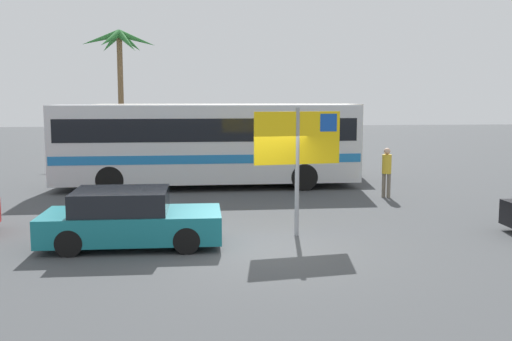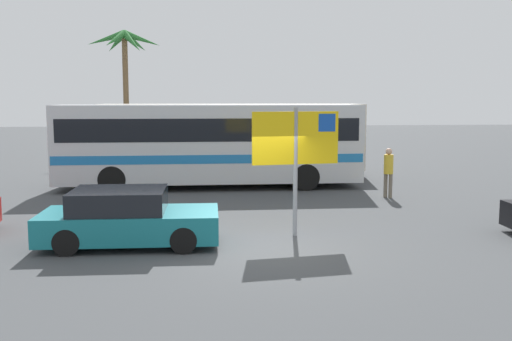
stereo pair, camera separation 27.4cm
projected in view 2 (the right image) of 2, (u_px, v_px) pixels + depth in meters
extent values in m
plane|color=#424447|center=(260.00, 248.00, 13.38)|extent=(120.00, 120.00, 0.00)
cube|color=silver|center=(210.00, 143.00, 22.28)|extent=(11.45, 2.48, 2.90)
cube|color=black|center=(210.00, 128.00, 22.21)|extent=(11.00, 2.51, 0.84)
cube|color=#1E70B7|center=(210.00, 156.00, 22.34)|extent=(11.34, 2.51, 0.32)
cylinder|color=black|center=(296.00, 170.00, 23.87)|extent=(1.00, 0.28, 1.00)
cylinder|color=black|center=(306.00, 177.00, 21.67)|extent=(1.00, 0.28, 1.00)
cylinder|color=black|center=(120.00, 172.00, 23.20)|extent=(1.00, 0.28, 1.00)
cylinder|color=black|center=(112.00, 180.00, 20.99)|extent=(1.00, 0.28, 1.00)
cube|color=silver|center=(232.00, 137.00, 25.84)|extent=(11.45, 2.48, 2.90)
cube|color=black|center=(232.00, 124.00, 25.77)|extent=(11.00, 2.51, 0.84)
cube|color=orange|center=(232.00, 148.00, 25.90)|extent=(11.34, 2.51, 0.32)
cylinder|color=black|center=(306.00, 161.00, 27.43)|extent=(1.00, 0.28, 1.00)
cylinder|color=black|center=(316.00, 166.00, 25.22)|extent=(1.00, 0.28, 1.00)
cylinder|color=black|center=(154.00, 162.00, 26.75)|extent=(1.00, 0.28, 1.00)
cylinder|color=black|center=(150.00, 168.00, 24.55)|extent=(1.00, 0.28, 1.00)
cylinder|color=gray|center=(295.00, 172.00, 14.39)|extent=(0.11, 0.11, 3.20)
cube|color=yellow|center=(296.00, 138.00, 14.28)|extent=(2.19, 0.36, 1.30)
cube|color=#1447A8|center=(327.00, 123.00, 14.42)|extent=(0.45, 0.13, 0.44)
cube|color=#19757F|center=(130.00, 225.00, 13.57)|extent=(4.12, 1.94, 0.64)
cube|color=black|center=(119.00, 200.00, 13.48)|extent=(2.16, 1.76, 0.52)
cylinder|color=black|center=(187.00, 224.00, 14.55)|extent=(0.60, 0.17, 0.60)
cylinder|color=black|center=(183.00, 240.00, 12.84)|extent=(0.60, 0.17, 0.60)
cylinder|color=black|center=(83.00, 225.00, 14.35)|extent=(0.60, 0.17, 0.60)
cylinder|color=black|center=(66.00, 243.00, 12.65)|extent=(0.60, 0.17, 0.60)
cylinder|color=#706656|center=(385.00, 186.00, 20.14)|extent=(0.13, 0.13, 0.84)
cylinder|color=#706656|center=(390.00, 186.00, 20.04)|extent=(0.13, 0.13, 0.84)
cylinder|color=gold|center=(389.00, 164.00, 20.00)|extent=(0.32, 0.32, 0.66)
sphere|color=tan|center=(389.00, 151.00, 19.94)|extent=(0.23, 0.23, 0.23)
cylinder|color=brown|center=(126.00, 98.00, 33.80)|extent=(0.32, 0.32, 6.92)
cone|color=#2D7533|center=(142.00, 40.00, 33.34)|extent=(2.23, 0.74, 1.11)
cone|color=#2D7533|center=(135.00, 42.00, 34.29)|extent=(1.50, 2.07, 1.25)
cone|color=#2D7533|center=(116.00, 43.00, 34.14)|extent=(1.60, 2.00, 1.30)
cone|color=#2D7533|center=(106.00, 39.00, 33.10)|extent=(2.23, 0.85, 1.09)
cone|color=#2D7533|center=(115.00, 39.00, 32.46)|extent=(1.26, 2.16, 1.25)
cone|color=#2D7533|center=(132.00, 42.00, 32.70)|extent=(1.52, 1.98, 1.48)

